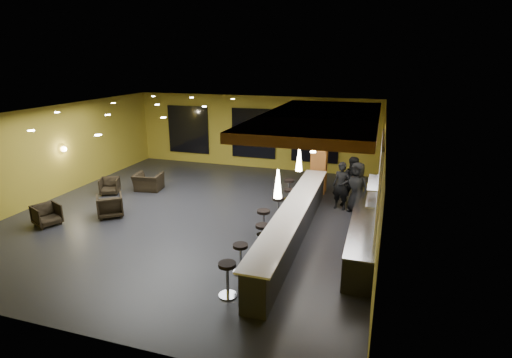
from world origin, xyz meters
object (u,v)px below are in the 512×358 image
(pendant_1, at_px, (299,159))
(armchair_c, at_px, (110,186))
(pendant_2, at_px, (313,143))
(bar_stool_2, at_px, (262,234))
(column, at_px, (320,150))
(armchair_a, at_px, (47,215))
(armchair_d, at_px, (148,182))
(bar_stool_3, at_px, (263,219))
(staff_b, at_px, (354,182))
(bar_stool_5, at_px, (289,196))
(prep_counter, at_px, (364,228))
(armchair_b, at_px, (110,206))
(staff_a, at_px, (341,186))
(bar_counter, at_px, (294,224))
(bar_stool_4, at_px, (278,206))
(staff_c, at_px, (357,187))
(bar_stool_6, at_px, (289,187))
(pendant_0, at_px, (278,184))
(bar_stool_1, at_px, (241,255))
(bar_stool_0, at_px, (227,275))

(pendant_1, bearing_deg, armchair_c, 170.07)
(pendant_2, distance_m, armchair_c, 8.21)
(pendant_1, height_order, bar_stool_2, pendant_1)
(column, height_order, armchair_a, column)
(armchair_d, relative_size, bar_stool_3, 1.29)
(staff_b, height_order, armchair_c, staff_b)
(armchair_c, xyz_separation_m, bar_stool_5, (7.19, 0.50, 0.15))
(prep_counter, relative_size, bar_stool_5, 7.98)
(armchair_b, distance_m, bar_stool_5, 6.20)
(column, xyz_separation_m, staff_a, (1.06, -1.63, -0.89))
(armchair_c, distance_m, bar_stool_3, 7.20)
(armchair_c, bearing_deg, prep_counter, -33.49)
(bar_counter, distance_m, staff_b, 3.65)
(armchair_a, xyz_separation_m, bar_stool_3, (6.93, 1.33, 0.18))
(bar_counter, relative_size, armchair_b, 9.43)
(bar_stool_4, bearing_deg, bar_stool_3, -95.85)
(pendant_1, height_order, staff_b, pendant_1)
(armchair_c, bearing_deg, armchair_b, -78.38)
(armchair_c, relative_size, bar_stool_2, 0.91)
(prep_counter, distance_m, staff_c, 2.45)
(bar_stool_2, bearing_deg, armchair_d, 147.90)
(armchair_b, bearing_deg, bar_stool_6, 173.87)
(armchair_b, xyz_separation_m, armchair_c, (-1.50, 1.98, -0.06))
(bar_stool_5, bearing_deg, bar_stool_4, -95.65)
(pendant_0, distance_m, armchair_c, 9.01)
(armchair_a, xyz_separation_m, bar_stool_5, (7.17, 3.74, 0.14))
(column, height_order, bar_stool_2, column)
(pendant_1, xyz_separation_m, pendant_2, (0.00, 2.50, 0.00))
(pendant_0, relative_size, staff_c, 0.39)
(column, distance_m, pendant_0, 6.63)
(staff_c, bearing_deg, bar_stool_4, -121.47)
(staff_b, bearing_deg, pendant_0, -112.27)
(bar_stool_1, bearing_deg, staff_a, 70.06)
(armchair_c, bearing_deg, bar_stool_5, -21.57)
(staff_c, bearing_deg, bar_stool_1, -90.64)
(prep_counter, bearing_deg, bar_stool_2, -150.58)
(bar_counter, distance_m, armchair_c, 8.10)
(pendant_2, height_order, armchair_d, pendant_2)
(prep_counter, bearing_deg, bar_stool_0, -125.75)
(armchair_d, bearing_deg, column, -173.04)
(bar_stool_5, bearing_deg, armchair_c, -176.03)
(column, height_order, bar_stool_3, column)
(bar_stool_1, relative_size, bar_stool_4, 0.97)
(staff_c, xyz_separation_m, armchair_c, (-9.48, -1.00, -0.57))
(armchair_d, relative_size, bar_stool_0, 1.27)
(column, bearing_deg, pendant_1, -90.00)
(pendant_0, distance_m, bar_stool_2, 2.20)
(column, xyz_separation_m, bar_stool_5, (-0.69, -2.22, -1.27))
(armchair_a, distance_m, bar_stool_5, 8.08)
(staff_b, height_order, bar_stool_2, staff_b)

